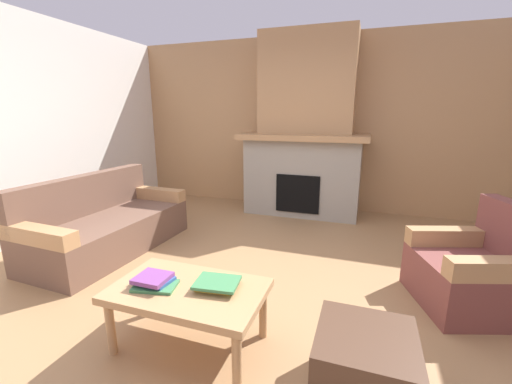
# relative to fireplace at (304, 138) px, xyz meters

# --- Properties ---
(ground) EXTENTS (9.00, 9.00, 0.00)m
(ground) POSITION_rel_fireplace_xyz_m (0.00, -2.62, -1.16)
(ground) COLOR #9E754C
(wall_back_wood_panel) EXTENTS (6.00, 0.12, 2.70)m
(wall_back_wood_panel) POSITION_rel_fireplace_xyz_m (0.00, 0.38, 0.19)
(wall_back_wood_panel) COLOR tan
(wall_back_wood_panel) RESTS_ON ground
(fireplace) EXTENTS (1.90, 0.82, 2.70)m
(fireplace) POSITION_rel_fireplace_xyz_m (0.00, 0.00, 0.00)
(fireplace) COLOR gray
(fireplace) RESTS_ON ground
(couch) EXTENTS (0.91, 1.83, 0.85)m
(couch) POSITION_rel_fireplace_xyz_m (-1.83, -2.19, -0.88)
(couch) COLOR brown
(couch) RESTS_ON ground
(armchair) EXTENTS (0.96, 0.96, 0.85)m
(armchair) POSITION_rel_fireplace_xyz_m (1.83, -2.11, -0.87)
(armchair) COLOR brown
(armchair) RESTS_ON ground
(coffee_table) EXTENTS (1.00, 0.60, 0.43)m
(coffee_table) POSITION_rel_fireplace_xyz_m (-0.12, -3.28, -0.79)
(coffee_table) COLOR tan
(coffee_table) RESTS_ON ground
(ottoman) EXTENTS (0.52, 0.52, 0.40)m
(ottoman) POSITION_rel_fireplace_xyz_m (1.00, -3.35, -0.96)
(ottoman) COLOR #4C3323
(ottoman) RESTS_ON ground
(book_stack_near_edge) EXTENTS (0.32, 0.25, 0.07)m
(book_stack_near_edge) POSITION_rel_fireplace_xyz_m (-0.34, -3.34, -0.70)
(book_stack_near_edge) COLOR #3D7F4C
(book_stack_near_edge) RESTS_ON coffee_table
(book_stack_center) EXTENTS (0.30, 0.26, 0.05)m
(book_stack_center) POSITION_rel_fireplace_xyz_m (0.06, -3.22, -0.71)
(book_stack_center) COLOR gold
(book_stack_center) RESTS_ON coffee_table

